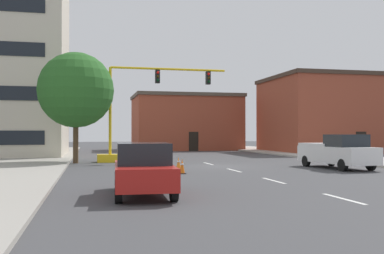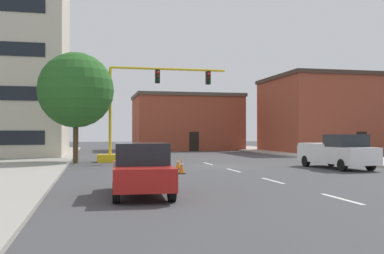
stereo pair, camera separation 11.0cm
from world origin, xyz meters
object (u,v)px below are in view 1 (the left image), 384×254
traffic_signal_gantry (127,130)px  traffic_cone_roadside_b (179,163)px  sedan_red_near_left (143,169)px  traffic_cone_roadside_a (182,166)px  pickup_truck_white (337,152)px  tree_left_near (76,90)px

traffic_signal_gantry → traffic_cone_roadside_b: bearing=-72.0°
sedan_red_near_left → traffic_cone_roadside_a: (2.82, 7.36, -0.51)m
pickup_truck_white → traffic_cone_roadside_a: bearing=-172.4°
traffic_signal_gantry → sedan_red_near_left: bearing=-92.8°
pickup_truck_white → traffic_cone_roadside_b: bearing=170.1°
pickup_truck_white → sedan_red_near_left: (-12.30, -8.63, -0.09)m
sedan_red_near_left → traffic_cone_roadside_b: size_ratio=6.53×
pickup_truck_white → traffic_cone_roadside_a: 9.58m
traffic_signal_gantry → traffic_cone_roadside_a: (1.96, -10.02, -1.88)m
traffic_signal_gantry → sedan_red_near_left: size_ratio=2.04×
traffic_cone_roadside_a → traffic_signal_gantry: bearing=101.1°
tree_left_near → traffic_cone_roadside_b: 9.93m
traffic_signal_gantry → sedan_red_near_left: traffic_signal_gantry is taller
tree_left_near → traffic_cone_roadside_b: size_ratio=10.81×
tree_left_near → traffic_cone_roadside_a: 11.79m
traffic_cone_roadside_b → pickup_truck_white: bearing=-9.9°
sedan_red_near_left → traffic_cone_roadside_b: sedan_red_near_left is taller
tree_left_near → sedan_red_near_left: size_ratio=1.65×
pickup_truck_white → traffic_cone_roadside_a: pickup_truck_white is taller
sedan_red_near_left → traffic_cone_roadside_a: size_ratio=5.91×
pickup_truck_white → traffic_cone_roadside_b: 9.26m
traffic_cone_roadside_b → tree_left_near: bearing=132.2°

